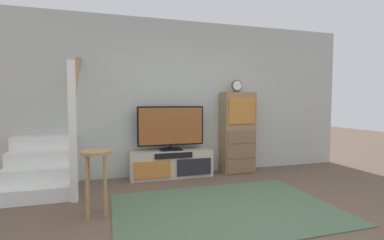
% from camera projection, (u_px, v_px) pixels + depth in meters
% --- Properties ---
extents(ground_plane, '(20.00, 20.00, 0.00)m').
position_uv_depth(ground_plane, '(250.00, 231.00, 2.77)').
color(ground_plane, brown).
extents(back_wall, '(6.40, 0.12, 2.70)m').
position_uv_depth(back_wall, '(184.00, 98.00, 5.04)').
color(back_wall, '#B2B7B2').
rests_on(back_wall, ground_plane).
extents(area_rug, '(2.60, 1.80, 0.01)m').
position_uv_depth(area_rug, '(225.00, 209.00, 3.35)').
color(area_rug, '#4C664C').
rests_on(area_rug, ground_plane).
extents(media_console, '(1.40, 0.38, 0.46)m').
position_uv_depth(media_console, '(171.00, 164.00, 4.77)').
color(media_console, '#BCB29E').
rests_on(media_console, ground_plane).
extents(television, '(1.13, 0.22, 0.75)m').
position_uv_depth(television, '(171.00, 127.00, 4.75)').
color(television, black).
rests_on(television, media_console).
extents(side_cabinet, '(0.58, 0.38, 1.45)m').
position_uv_depth(side_cabinet, '(237.00, 133.00, 5.10)').
color(side_cabinet, '#93704C').
rests_on(side_cabinet, ground_plane).
extents(desk_clock, '(0.20, 0.08, 0.22)m').
position_uv_depth(desk_clock, '(237.00, 86.00, 5.02)').
color(desk_clock, '#4C3823').
rests_on(desk_clock, side_cabinet).
extents(staircase, '(1.00, 1.36, 2.20)m').
position_uv_depth(staircase, '(45.00, 163.00, 4.21)').
color(staircase, white).
rests_on(staircase, ground_plane).
extents(bar_stool_near, '(0.34, 0.34, 0.74)m').
position_uv_depth(bar_stool_near, '(96.00, 168.00, 3.13)').
color(bar_stool_near, '#A37A4C').
rests_on(bar_stool_near, ground_plane).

